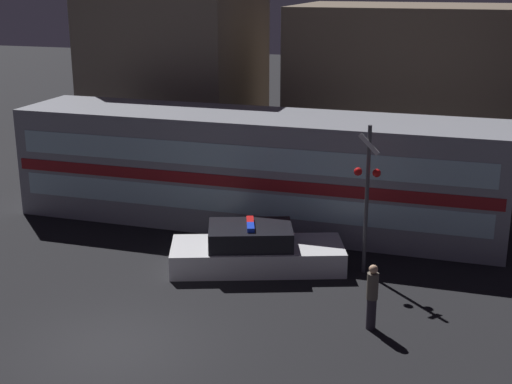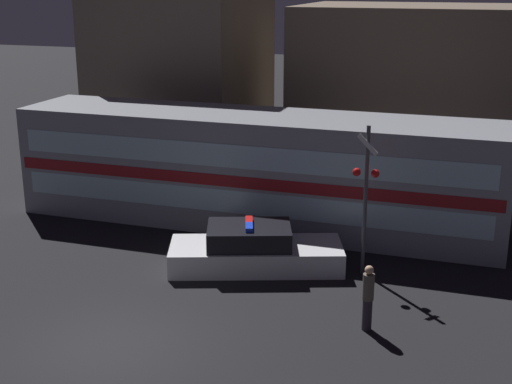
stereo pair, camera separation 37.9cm
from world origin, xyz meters
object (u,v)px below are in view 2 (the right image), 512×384
(crossing_signal_near, at_px, (366,191))
(pedestrian, at_px, (368,297))
(train, at_px, (256,169))
(police_car, at_px, (254,251))

(crossing_signal_near, bearing_deg, pedestrian, -77.88)
(train, bearing_deg, crossing_signal_near, -37.40)
(pedestrian, distance_m, crossing_signal_near, 3.63)
(police_car, bearing_deg, train, 88.28)
(train, distance_m, police_car, 4.08)
(train, height_order, pedestrian, train)
(police_car, relative_size, pedestrian, 3.22)
(pedestrian, height_order, crossing_signal_near, crossing_signal_near)
(train, bearing_deg, police_car, -72.38)
(pedestrian, bearing_deg, police_car, 143.76)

